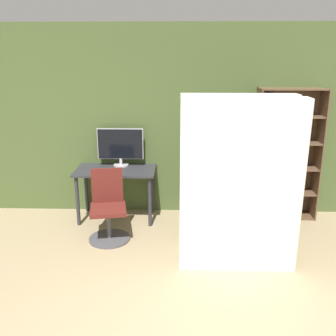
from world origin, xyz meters
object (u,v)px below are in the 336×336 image
mattress_near (241,187)px  mattress_far (236,177)px  office_chair (108,212)px  monitor (120,145)px  bookshelf (278,155)px

mattress_near → mattress_far: bearing=90.0°
office_chair → mattress_far: size_ratio=0.48×
monitor → office_chair: size_ratio=0.73×
bookshelf → office_chair: bearing=-160.7°
bookshelf → mattress_near: mattress_near is taller
office_chair → mattress_near: (1.54, -0.65, 0.58)m
office_chair → bookshelf: size_ratio=0.48×
bookshelf → monitor: bearing=179.8°
monitor → bookshelf: size_ratio=0.36×
monitor → mattress_near: 2.09m
monitor → mattress_near: (1.48, -1.47, -0.10)m
mattress_near → mattress_far: 0.36m
monitor → office_chair: monitor is taller
bookshelf → mattress_far: size_ratio=0.99×
mattress_near → mattress_far: size_ratio=1.00×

